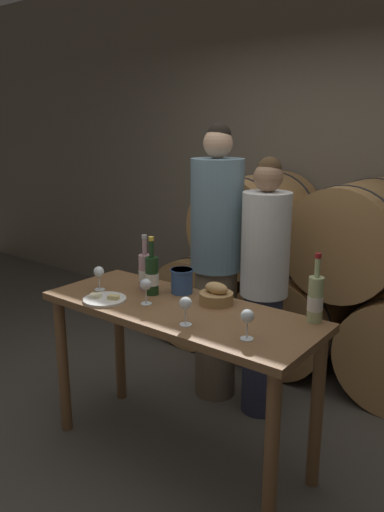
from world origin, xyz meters
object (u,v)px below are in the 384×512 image
person_right (264,288)px  blue_crock (182,280)px  wine_bottle_red (152,275)px  wine_glass_right (247,318)px  wine_glass_center (186,305)px  wine_bottle_rose (145,272)px  person_left (216,263)px  cheese_plate (105,299)px  wine_bottle_white (315,299)px  bread_basket (216,295)px  tasting_table (179,333)px  wine_glass_far_left (99,273)px  wine_glass_left (146,286)px

person_right → blue_crock: (-0.25, -0.48, 0.12)m
wine_bottle_red → wine_glass_right: size_ratio=2.36×
blue_crock → wine_glass_center: bearing=-49.0°
wine_bottle_red → wine_bottle_rose: (-0.08, 0.04, -0.00)m
wine_glass_center → wine_glass_right: bearing=7.1°
wine_glass_right → person_left: bearing=132.1°
cheese_plate → wine_glass_center: size_ratio=1.66×
wine_bottle_red → wine_bottle_white: size_ratio=0.97×
person_right → wine_glass_center: person_right is taller
wine_bottle_rose → wine_bottle_white: bearing=8.4°
person_left → bread_basket: person_left is taller
bread_basket → wine_glass_right: (0.37, -0.29, 0.06)m
wine_bottle_white → blue_crock: (-0.77, -0.06, -0.04)m
wine_glass_center → wine_bottle_red: bearing=151.1°
person_right → wine_bottle_rose: person_right is taller
wine_glass_center → person_left: bearing=116.0°
tasting_table → wine_bottle_white: (0.64, 0.25, 0.26)m
tasting_table → person_right: 0.69m
blue_crock → wine_glass_far_left: bearing=-148.5°
blue_crock → wine_glass_right: (0.62, -0.31, 0.03)m
person_right → bread_basket: 0.51m
tasting_table → wine_glass_center: (0.18, -0.17, 0.25)m
wine_bottle_white → wine_glass_center: 0.62m
bread_basket → wine_glass_center: bearing=-80.5°
tasting_table → wine_bottle_rose: 0.43m
person_left → blue_crock: person_left is taller
wine_glass_center → wine_glass_right: (0.31, 0.04, 0.00)m
person_left → bread_basket: 0.62m
wine_bottle_red → bread_basket: (0.37, 0.10, -0.07)m
person_left → person_right: size_ratio=1.12×
tasting_table → wine_glass_center: bearing=-42.7°
cheese_plate → blue_crock: bearing=55.3°
wine_glass_far_left → wine_glass_left: bearing=-1.2°
wine_bottle_white → wine_bottle_rose: (-0.97, -0.14, -0.01)m
person_right → wine_glass_far_left: size_ratio=11.61×
person_right → cheese_plate: size_ratio=7.00×
bread_basket → person_left: bearing=124.9°
cheese_plate → wine_glass_left: 0.25m
wine_glass_right → wine_bottle_white: bearing=68.3°
person_right → blue_crock: person_right is taller
person_left → wine_glass_right: bearing=-47.9°
wine_glass_left → wine_glass_right: bearing=-5.0°
wine_bottle_red → wine_glass_left: bearing=-59.7°
wine_glass_far_left → wine_glass_right: same height
blue_crock → wine_glass_center: 0.47m
wine_glass_far_left → wine_glass_center: (0.71, -0.10, 0.00)m
person_left → wine_glass_right: (0.72, -0.80, 0.06)m
wine_bottle_red → cheese_plate: 0.29m
wine_bottle_rose → wine_glass_left: size_ratio=2.30×
person_left → wine_bottle_white: 0.97m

